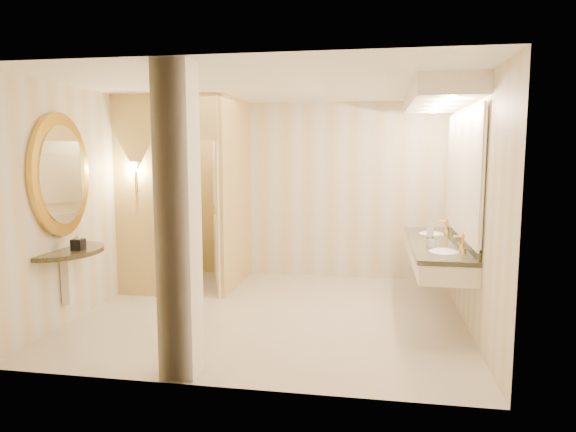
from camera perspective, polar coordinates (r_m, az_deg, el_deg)
name	(u,v)px	position (r m, az deg, el deg)	size (l,w,h in m)	color
floor	(272,313)	(6.35, -1.76, -10.76)	(4.50, 4.50, 0.00)	beige
ceiling	(271,86)	(6.08, -1.86, 14.22)	(4.50, 4.50, 0.00)	white
wall_back	(297,190)	(8.03, 1.03, 2.87)	(4.50, 0.02, 2.70)	beige
wall_front	(222,227)	(4.14, -7.30, -1.27)	(4.50, 0.02, 2.70)	beige
wall_left	(96,200)	(6.88, -20.52, 1.69)	(0.02, 4.00, 2.70)	beige
wall_right	(470,206)	(6.04, 19.61, 1.02)	(0.02, 4.00, 2.70)	beige
toilet_closet	(207,192)	(7.29, -8.96, 2.62)	(1.50, 1.55, 2.70)	#EDC97C
wall_sconce	(135,168)	(7.08, -16.63, 5.09)	(0.14, 0.14, 0.42)	gold
vanity	(442,179)	(6.37, 16.70, 3.95)	(0.75, 2.50, 2.09)	white
console_shelf	(61,207)	(6.19, -23.87, 0.93)	(1.04, 1.04, 1.97)	black
pillar	(178,223)	(4.48, -12.08, -0.74)	(0.31, 0.31, 2.70)	white
tissue_box	(78,245)	(6.11, -22.28, -2.96)	(0.12, 0.12, 0.12)	black
toilet	(184,255)	(7.94, -11.48, -4.25)	(0.45, 0.78, 0.80)	white
soap_bottle_a	(431,242)	(6.01, 15.58, -2.77)	(0.06, 0.06, 0.14)	beige
soap_bottle_b	(430,241)	(6.11, 15.52, -2.72)	(0.09, 0.09, 0.11)	silver
soap_bottle_c	(430,229)	(6.69, 15.53, -1.35)	(0.09, 0.09, 0.23)	#C6B28C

